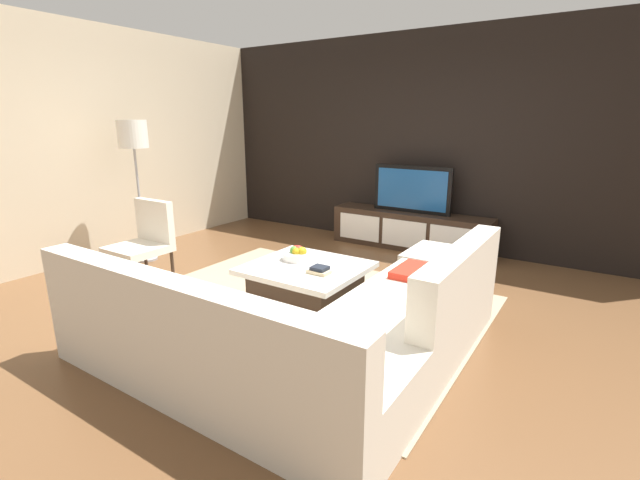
{
  "coord_description": "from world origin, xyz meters",
  "views": [
    {
      "loc": [
        2.16,
        -3.13,
        1.7
      ],
      "look_at": [
        -0.24,
        0.55,
        0.5
      ],
      "focal_mm": 24.98,
      "sensor_mm": 36.0,
      "label": 1
    }
  ],
  "objects": [
    {
      "name": "ground_plane",
      "position": [
        0.0,
        0.0,
        0.0
      ],
      "size": [
        14.0,
        14.0,
        0.0
      ],
      "primitive_type": "plane",
      "color": "brown"
    },
    {
      "name": "floor_lamp",
      "position": [
        -2.57,
        0.12,
        1.44
      ],
      "size": [
        0.34,
        0.34,
        1.69
      ],
      "color": "#A5A5AA",
      "rests_on": "ground"
    },
    {
      "name": "fruit_bowl",
      "position": [
        -0.28,
        0.2,
        0.44
      ],
      "size": [
        0.28,
        0.28,
        0.14
      ],
      "color": "silver",
      "rests_on": "coffee_table"
    },
    {
      "name": "media_console",
      "position": [
        -0.0,
        2.4,
        0.25
      ],
      "size": [
        2.14,
        0.44,
        0.5
      ],
      "color": "#332319",
      "rests_on": "ground"
    },
    {
      "name": "sectional_couch",
      "position": [
        0.54,
        -0.87,
        0.29
      ],
      "size": [
        2.53,
        2.41,
        0.84
      ],
      "color": "silver",
      "rests_on": "ground"
    },
    {
      "name": "coffee_table",
      "position": [
        -0.1,
        0.1,
        0.2
      ],
      "size": [
        1.04,
        0.96,
        0.38
      ],
      "color": "#332319",
      "rests_on": "ground"
    },
    {
      "name": "television",
      "position": [
        0.0,
        2.4,
        0.81
      ],
      "size": [
        1.06,
        0.06,
        0.62
      ],
      "color": "black",
      "rests_on": "media_console"
    },
    {
      "name": "ottoman",
      "position": [
        0.86,
        1.15,
        0.2
      ],
      "size": [
        0.7,
        0.7,
        0.4
      ],
      "primitive_type": "cube",
      "color": "silver",
      "rests_on": "ground"
    },
    {
      "name": "book_stack",
      "position": [
        0.12,
        -0.02,
        0.41
      ],
      "size": [
        0.2,
        0.14,
        0.06
      ],
      "color": "#CCB78C",
      "rests_on": "coffee_table"
    },
    {
      "name": "side_wall_left",
      "position": [
        -3.2,
        0.2,
        1.4
      ],
      "size": [
        0.12,
        5.2,
        2.8
      ],
      "primitive_type": "cube",
      "color": "beige",
      "rests_on": "ground"
    },
    {
      "name": "accent_chair_near",
      "position": [
        -1.88,
        -0.33,
        0.49
      ],
      "size": [
        0.54,
        0.55,
        0.87
      ],
      "rotation": [
        0.0,
        0.0,
        -0.08
      ],
      "color": "#332319",
      "rests_on": "ground"
    },
    {
      "name": "area_rug",
      "position": [
        -0.1,
        0.0,
        0.01
      ],
      "size": [
        3.18,
        2.56,
        0.01
      ],
      "primitive_type": "cube",
      "color": "tan",
      "rests_on": "ground"
    },
    {
      "name": "feature_wall_back",
      "position": [
        0.0,
        2.7,
        1.4
      ],
      "size": [
        6.4,
        0.12,
        2.8
      ],
      "primitive_type": "cube",
      "color": "black",
      "rests_on": "ground"
    }
  ]
}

